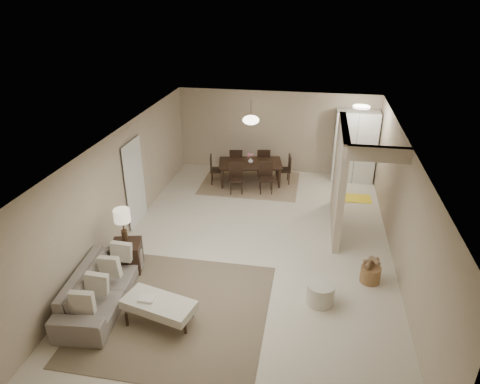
% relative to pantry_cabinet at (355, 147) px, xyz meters
% --- Properties ---
extents(floor, '(9.00, 9.00, 0.00)m').
position_rel_pantry_cabinet_xyz_m(floor, '(-2.35, -4.15, -1.05)').
color(floor, beige).
rests_on(floor, ground).
extents(ceiling, '(9.00, 9.00, 0.00)m').
position_rel_pantry_cabinet_xyz_m(ceiling, '(-2.35, -4.15, 1.45)').
color(ceiling, white).
rests_on(ceiling, back_wall).
extents(back_wall, '(6.00, 0.00, 6.00)m').
position_rel_pantry_cabinet_xyz_m(back_wall, '(-2.35, 0.35, 0.20)').
color(back_wall, tan).
rests_on(back_wall, floor).
extents(left_wall, '(0.00, 9.00, 9.00)m').
position_rel_pantry_cabinet_xyz_m(left_wall, '(-5.35, -4.15, 0.20)').
color(left_wall, tan).
rests_on(left_wall, floor).
extents(right_wall, '(0.00, 9.00, 9.00)m').
position_rel_pantry_cabinet_xyz_m(right_wall, '(0.65, -4.15, 0.20)').
color(right_wall, tan).
rests_on(right_wall, floor).
extents(partition, '(0.15, 2.50, 2.50)m').
position_rel_pantry_cabinet_xyz_m(partition, '(-0.55, -2.90, 0.20)').
color(partition, tan).
rests_on(partition, floor).
extents(doorway, '(0.04, 0.90, 2.04)m').
position_rel_pantry_cabinet_xyz_m(doorway, '(-5.32, -3.55, -0.03)').
color(doorway, black).
rests_on(doorway, floor).
extents(pantry_cabinet, '(1.20, 0.55, 2.10)m').
position_rel_pantry_cabinet_xyz_m(pantry_cabinet, '(0.00, 0.00, 0.00)').
color(pantry_cabinet, white).
rests_on(pantry_cabinet, floor).
extents(flush_light, '(0.44, 0.44, 0.05)m').
position_rel_pantry_cabinet_xyz_m(flush_light, '(-0.05, -0.95, 1.41)').
color(flush_light, white).
rests_on(flush_light, ceiling).
extents(living_rug, '(3.20, 3.20, 0.01)m').
position_rel_pantry_cabinet_xyz_m(living_rug, '(-3.38, -6.52, -1.04)').
color(living_rug, brown).
rests_on(living_rug, floor).
extents(sofa, '(2.35, 1.09, 0.67)m').
position_rel_pantry_cabinet_xyz_m(sofa, '(-4.80, -6.52, -0.72)').
color(sofa, gray).
rests_on(sofa, floor).
extents(ottoman_bench, '(1.34, 0.85, 0.44)m').
position_rel_pantry_cabinet_xyz_m(ottoman_bench, '(-3.58, -6.82, -0.69)').
color(ottoman_bench, beige).
rests_on(ottoman_bench, living_rug).
extents(side_table, '(0.68, 0.68, 0.61)m').
position_rel_pantry_cabinet_xyz_m(side_table, '(-4.75, -5.46, -0.74)').
color(side_table, black).
rests_on(side_table, floor).
extents(table_lamp, '(0.32, 0.32, 0.76)m').
position_rel_pantry_cabinet_xyz_m(table_lamp, '(-4.75, -5.46, 0.13)').
color(table_lamp, '#402B1B').
rests_on(table_lamp, side_table).
extents(round_pouf, '(0.52, 0.52, 0.41)m').
position_rel_pantry_cabinet_xyz_m(round_pouf, '(-0.87, -5.83, -0.85)').
color(round_pouf, beige).
rests_on(round_pouf, floor).
extents(wicker_basket, '(0.47, 0.47, 0.33)m').
position_rel_pantry_cabinet_xyz_m(wicker_basket, '(0.09, -5.02, -0.88)').
color(wicker_basket, brown).
rests_on(wicker_basket, floor).
extents(dining_rug, '(2.80, 2.10, 0.01)m').
position_rel_pantry_cabinet_xyz_m(dining_rug, '(-2.96, -0.78, -1.04)').
color(dining_rug, '#8E7258').
rests_on(dining_rug, floor).
extents(dining_table, '(1.98, 1.34, 0.64)m').
position_rel_pantry_cabinet_xyz_m(dining_table, '(-2.96, -0.78, -0.73)').
color(dining_table, black).
rests_on(dining_table, dining_rug).
extents(dining_chairs, '(2.36, 1.88, 0.87)m').
position_rel_pantry_cabinet_xyz_m(dining_chairs, '(-2.96, -0.78, -0.62)').
color(dining_chairs, black).
rests_on(dining_chairs, dining_rug).
extents(vase, '(0.18, 0.18, 0.16)m').
position_rel_pantry_cabinet_xyz_m(vase, '(-2.96, -0.78, -0.33)').
color(vase, silver).
rests_on(vase, dining_table).
extents(yellow_mat, '(0.93, 0.58, 0.01)m').
position_rel_pantry_cabinet_xyz_m(yellow_mat, '(0.02, -1.29, -1.04)').
color(yellow_mat, yellow).
rests_on(yellow_mat, floor).
extents(pendant_light, '(0.46, 0.46, 0.71)m').
position_rel_pantry_cabinet_xyz_m(pendant_light, '(-2.96, -0.78, 0.87)').
color(pendant_light, '#402B1B').
rests_on(pendant_light, ceiling).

